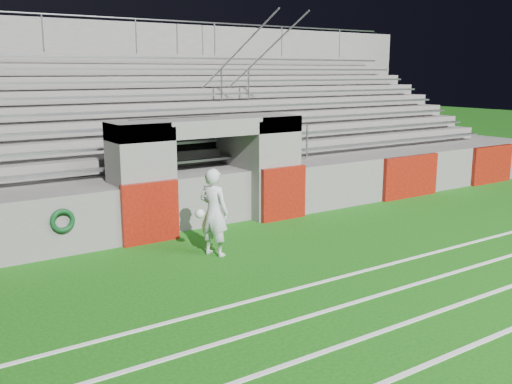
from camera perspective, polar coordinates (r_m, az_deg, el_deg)
ground at (r=11.23m, az=4.30°, el=-7.20°), size 90.00×90.00×0.00m
stadium_structure at (r=17.71m, az=-11.78°, el=4.61°), size 26.00×8.48×5.42m
goalkeeper_with_ball at (r=11.54m, az=-4.26°, el=-2.03°), size 0.80×0.77×1.80m
hose_coil at (r=11.97m, az=-18.78°, el=-2.72°), size 0.48×0.14×0.49m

